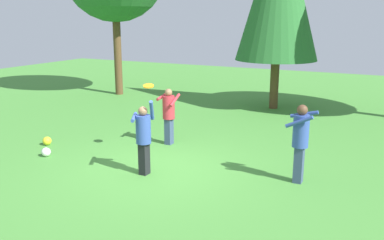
# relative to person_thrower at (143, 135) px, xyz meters

# --- Properties ---
(ground_plane) EXTENTS (40.00, 40.00, 0.00)m
(ground_plane) POSITION_rel_person_thrower_xyz_m (0.07, 0.38, -0.95)
(ground_plane) COLOR #478C38
(person_thrower) EXTENTS (0.64, 0.63, 1.76)m
(person_thrower) POSITION_rel_person_thrower_xyz_m (0.00, 0.00, 0.00)
(person_thrower) COLOR black
(person_thrower) RESTS_ON ground_plane
(person_catcher) EXTENTS (0.49, 0.56, 1.59)m
(person_catcher) POSITION_rel_person_thrower_xyz_m (-0.66, 2.27, -0.00)
(person_catcher) COLOR #38476B
(person_catcher) RESTS_ON ground_plane
(person_bystander) EXTENTS (0.60, 0.50, 1.74)m
(person_bystander) POSITION_rel_person_thrower_xyz_m (3.26, 1.12, 0.09)
(person_bystander) COLOR #38476B
(person_bystander) RESTS_ON ground_plane
(frisbee) EXTENTS (0.35, 0.35, 0.09)m
(frisbee) POSITION_rel_person_thrower_xyz_m (-0.64, 1.23, 0.88)
(frisbee) COLOR orange
(ball_yellow) EXTENTS (0.24, 0.24, 0.24)m
(ball_yellow) POSITION_rel_person_thrower_xyz_m (-3.68, 0.61, -0.82)
(ball_yellow) COLOR yellow
(ball_yellow) RESTS_ON ground_plane
(ball_white) EXTENTS (0.24, 0.24, 0.24)m
(ball_white) POSITION_rel_person_thrower_xyz_m (-2.96, -0.12, -0.83)
(ball_white) COLOR white
(ball_white) RESTS_ON ground_plane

